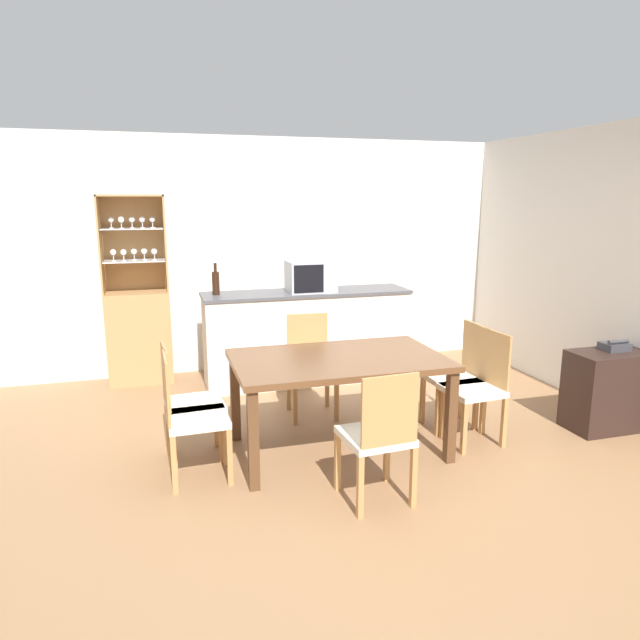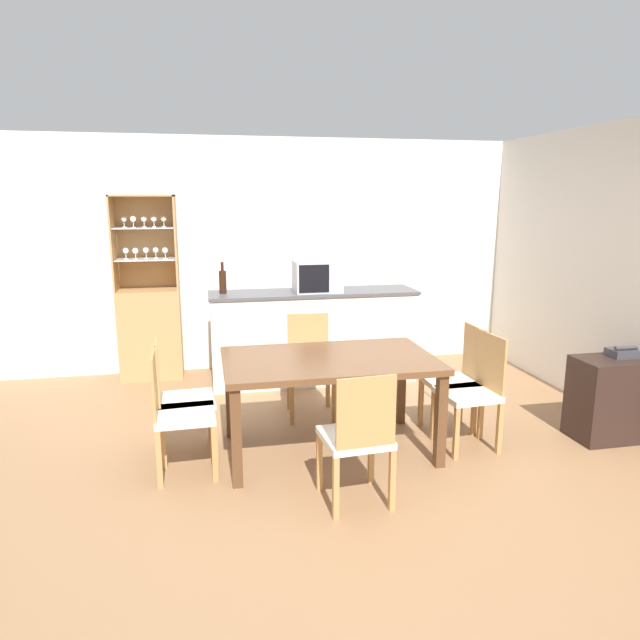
# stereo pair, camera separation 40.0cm
# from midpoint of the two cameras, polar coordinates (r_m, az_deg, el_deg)

# --- Properties ---
(ground_plane) EXTENTS (18.00, 18.00, 0.00)m
(ground_plane) POSITION_cam_midpoint_polar(r_m,az_deg,el_deg) (4.32, 0.71, -13.99)
(ground_plane) COLOR #936B47
(wall_back) EXTENTS (6.80, 0.06, 2.55)m
(wall_back) POSITION_cam_midpoint_polar(r_m,az_deg,el_deg) (6.47, -6.12, 6.49)
(wall_back) COLOR silver
(wall_back) RESTS_ON ground_plane
(wall_right) EXTENTS (0.06, 4.60, 2.55)m
(wall_right) POSITION_cam_midpoint_polar(r_m,az_deg,el_deg) (5.51, 26.43, 4.31)
(wall_right) COLOR silver
(wall_right) RESTS_ON ground_plane
(kitchen_counter) EXTENTS (2.14, 0.55, 0.96)m
(kitchen_counter) POSITION_cam_midpoint_polar(r_m,az_deg,el_deg) (5.97, -3.24, -1.67)
(kitchen_counter) COLOR silver
(kitchen_counter) RESTS_ON ground_plane
(display_cabinet) EXTENTS (0.64, 0.38, 1.93)m
(display_cabinet) POSITION_cam_midpoint_polar(r_m,az_deg,el_deg) (6.27, -19.42, -0.44)
(display_cabinet) COLOR tan
(display_cabinet) RESTS_ON ground_plane
(dining_table) EXTENTS (1.57, 0.96, 0.74)m
(dining_table) POSITION_cam_midpoint_polar(r_m,az_deg,el_deg) (4.27, -0.84, -4.85)
(dining_table) COLOR brown
(dining_table) RESTS_ON ground_plane
(dining_chair_side_right_near) EXTENTS (0.43, 0.43, 0.89)m
(dining_chair_side_right_near) POSITION_cam_midpoint_polar(r_m,az_deg,el_deg) (4.61, 13.02, -6.61)
(dining_chair_side_right_near) COLOR beige
(dining_chair_side_right_near) RESTS_ON ground_plane
(dining_chair_side_left_far) EXTENTS (0.43, 0.43, 0.89)m
(dining_chair_side_left_far) POSITION_cam_midpoint_polar(r_m,az_deg,el_deg) (4.33, -15.67, -8.02)
(dining_chair_side_left_far) COLOR beige
(dining_chair_side_left_far) RESTS_ON ground_plane
(dining_chair_side_left_near) EXTENTS (0.41, 0.41, 0.89)m
(dining_chair_side_left_near) POSITION_cam_midpoint_polar(r_m,az_deg,el_deg) (4.06, -15.60, -9.38)
(dining_chair_side_left_near) COLOR beige
(dining_chair_side_left_near) RESTS_ON ground_plane
(dining_chair_head_near) EXTENTS (0.43, 0.43, 0.89)m
(dining_chair_head_near) POSITION_cam_midpoint_polar(r_m,az_deg,el_deg) (3.63, 2.65, -11.59)
(dining_chair_head_near) COLOR beige
(dining_chair_head_near) RESTS_ON ground_plane
(dining_chair_side_right_far) EXTENTS (0.41, 0.41, 0.89)m
(dining_chair_side_right_far) POSITION_cam_midpoint_polar(r_m,az_deg,el_deg) (4.85, 11.38, -5.60)
(dining_chair_side_right_far) COLOR beige
(dining_chair_side_right_far) RESTS_ON ground_plane
(dining_chair_head_far) EXTENTS (0.43, 0.43, 0.89)m
(dining_chair_head_far) POSITION_cam_midpoint_polar(r_m,az_deg,el_deg) (5.07, -3.21, -4.60)
(dining_chair_head_far) COLOR beige
(dining_chair_head_far) RESTS_ON ground_plane
(microwave) EXTENTS (0.48, 0.35, 0.32)m
(microwave) POSITION_cam_midpoint_polar(r_m,az_deg,el_deg) (5.83, -2.92, 4.38)
(microwave) COLOR #B7BABF
(microwave) RESTS_ON kitchen_counter
(wine_bottle) EXTENTS (0.07, 0.07, 0.32)m
(wine_bottle) POSITION_cam_midpoint_polar(r_m,az_deg,el_deg) (5.77, -12.35, 3.69)
(wine_bottle) COLOR black
(wine_bottle) RESTS_ON kitchen_counter
(side_cabinet) EXTENTS (0.64, 0.38, 0.66)m
(side_cabinet) POSITION_cam_midpoint_polar(r_m,az_deg,el_deg) (5.25, 24.84, -6.44)
(side_cabinet) COLOR black
(side_cabinet) RESTS_ON ground_plane
(telephone) EXTENTS (0.21, 0.16, 0.10)m
(telephone) POSITION_cam_midpoint_polar(r_m,az_deg,el_deg) (5.22, 25.48, -2.40)
(telephone) COLOR #38383D
(telephone) RESTS_ON side_cabinet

